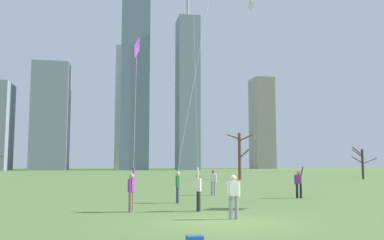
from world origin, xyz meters
name	(u,v)px	position (x,y,z in m)	size (l,w,h in m)	color
ground_plane	(225,222)	(0.00, 0.00, 0.00)	(400.00, 400.00, 0.00)	#5B7A3D
kite_flyer_midfield_right_pink	(197,131)	(-0.68, 1.52, 3.29)	(2.55, 8.86, 11.30)	black
kite_flyer_foreground_right_orange	(186,138)	(0.16, 8.68, 3.45)	(5.70, 10.88, 20.98)	#33384C
kite_flyer_midfield_center_teal	(357,132)	(9.91, 7.23, 3.85)	(11.31, 7.34, 12.56)	black
kite_flyer_foreground_left_purple	(133,149)	(-2.96, 5.21, 2.72)	(0.91, 7.42, 9.64)	#726656
bystander_far_off_by_trees	(233,194)	(0.53, 0.68, 0.90)	(0.51, 0.22, 1.62)	gray
bystander_watching_nearby	(213,181)	(2.62, 12.18, 0.90)	(0.37, 0.42, 1.62)	gray
distant_kite_drifting_left_white	(246,23)	(7.83, 20.71, 14.66)	(3.70, 5.93, 16.72)	white
bare_tree_right_of_center	(362,162)	(28.49, 35.39, 2.24)	(3.86, 2.18, 4.17)	#423326
bare_tree_left_of_center	(240,154)	(12.34, 37.03, 3.19)	(3.12, 1.76, 5.92)	brown
skyline_mid_tower_right	(262,123)	(53.96, 139.50, 17.57)	(7.56, 9.68, 35.13)	gray
skyline_wide_slab	(135,65)	(3.38, 117.40, 33.16)	(8.83, 6.16, 71.94)	slate
skyline_tall_tower	(128,108)	(1.89, 135.11, 21.81)	(8.84, 7.12, 43.61)	#B2B2B7
skyline_squat_block	(51,117)	(-22.09, 119.70, 16.40)	(10.78, 10.33, 32.80)	gray
skyline_mid_tower_left	(188,93)	(20.37, 117.36, 24.80)	(6.80, 8.80, 58.11)	gray
skyline_slender_spire	(0,126)	(-35.86, 116.74, 12.87)	(5.68, 11.39, 25.74)	gray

